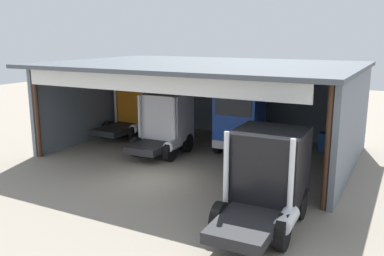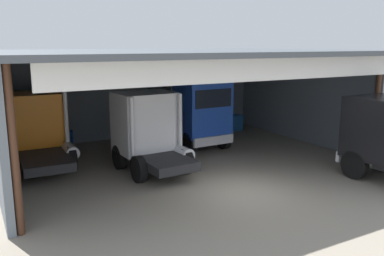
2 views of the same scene
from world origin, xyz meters
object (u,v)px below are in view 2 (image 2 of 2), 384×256
(oil_drum, at_px, (68,139))
(tool_cart, at_px, (235,122))
(truck_white_center_bay, at_px, (148,130))
(truck_blue_right_bay, at_px, (199,112))
(truck_orange_center_right_bay, at_px, (38,128))

(oil_drum, bearing_deg, tool_cart, -4.81)
(truck_white_center_bay, xyz_separation_m, tool_cart, (7.98, 4.94, -1.25))
(truck_blue_right_bay, bearing_deg, oil_drum, -33.99)
(truck_orange_center_right_bay, height_order, oil_drum, truck_orange_center_right_bay)
(oil_drum, bearing_deg, truck_orange_center_right_bay, -123.51)
(truck_white_center_bay, xyz_separation_m, oil_drum, (-2.21, 5.80, -1.32))
(truck_blue_right_bay, height_order, tool_cart, truck_blue_right_bay)
(truck_orange_center_right_bay, relative_size, oil_drum, 6.12)
(oil_drum, xyz_separation_m, tool_cart, (10.20, -0.86, 0.07))
(truck_orange_center_right_bay, xyz_separation_m, oil_drum, (1.85, 2.79, -1.25))
(truck_orange_center_right_bay, relative_size, truck_blue_right_bay, 1.15)
(truck_white_center_bay, bearing_deg, truck_blue_right_bay, 26.50)
(truck_orange_center_right_bay, distance_m, truck_blue_right_bay, 7.83)
(truck_orange_center_right_bay, bearing_deg, oil_drum, 58.12)
(truck_blue_right_bay, bearing_deg, truck_orange_center_right_bay, -8.73)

